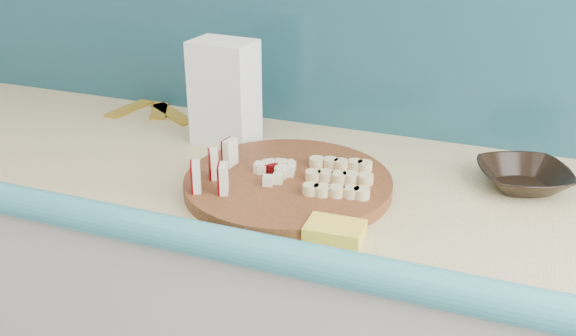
% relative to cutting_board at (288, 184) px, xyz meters
% --- Properties ---
extents(backsplash, '(2.20, 0.02, 0.50)m').
position_rel_cutting_board_xyz_m(backsplash, '(-0.14, 0.36, 0.24)').
color(backsplash, teal).
rests_on(backsplash, kitchen_counter).
extents(cutting_board, '(0.47, 0.47, 0.02)m').
position_rel_cutting_board_xyz_m(cutting_board, '(0.00, 0.00, 0.00)').
color(cutting_board, '#47250F').
rests_on(cutting_board, kitchen_counter).
extents(apple_wedges, '(0.07, 0.16, 0.05)m').
position_rel_cutting_board_xyz_m(apple_wedges, '(-0.12, -0.06, 0.04)').
color(apple_wedges, beige).
rests_on(apple_wedges, cutting_board).
extents(apple_chunks, '(0.06, 0.06, 0.02)m').
position_rel_cutting_board_xyz_m(apple_chunks, '(-0.02, -0.00, 0.02)').
color(apple_chunks, beige).
rests_on(apple_chunks, cutting_board).
extents(banana_slices, '(0.15, 0.16, 0.02)m').
position_rel_cutting_board_xyz_m(banana_slices, '(0.09, 0.02, 0.02)').
color(banana_slices, '#D8C284').
rests_on(banana_slices, cutting_board).
extents(brown_bowl, '(0.22, 0.22, 0.04)m').
position_rel_cutting_board_xyz_m(brown_bowl, '(0.42, 0.17, 0.01)').
color(brown_bowl, black).
rests_on(brown_bowl, kitchen_counter).
extents(flour_bag, '(0.14, 0.10, 0.23)m').
position_rel_cutting_board_xyz_m(flour_bag, '(-0.22, 0.18, 0.10)').
color(flour_bag, white).
rests_on(flour_bag, kitchen_counter).
extents(sponge, '(0.10, 0.07, 0.03)m').
position_rel_cutting_board_xyz_m(sponge, '(0.14, -0.15, 0.00)').
color(sponge, gold).
rests_on(sponge, kitchen_counter).
extents(banana_peel, '(0.24, 0.20, 0.01)m').
position_rel_cutting_board_xyz_m(banana_peel, '(-0.48, 0.30, -0.01)').
color(banana_peel, gold).
rests_on(banana_peel, kitchen_counter).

